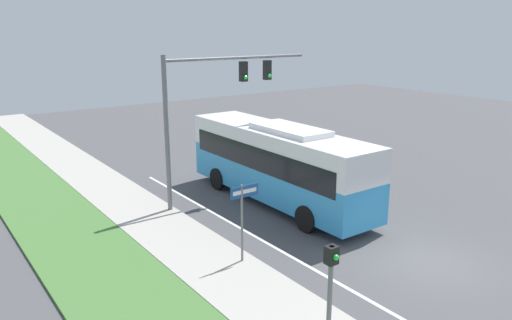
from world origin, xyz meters
name	(u,v)px	position (x,y,z in m)	size (l,w,h in m)	color
ground_plane	(429,262)	(0.00, 0.00, 0.00)	(80.00, 80.00, 0.00)	#4C4C4F
lane_divider_near	(357,294)	(-3.60, 0.00, 0.00)	(0.14, 30.00, 0.01)	silver
bus	(278,160)	(-0.51, 7.79, 2.02)	(2.65, 10.67, 3.69)	#3393D1
signal_gantry	(212,97)	(-2.79, 9.63, 4.88)	(7.48, 0.41, 6.76)	slate
pedestrian_signal	(330,284)	(-6.49, -1.71, 2.04)	(0.28, 0.34, 2.99)	slate
street_sign	(243,210)	(-5.25, 3.70, 1.93)	(1.10, 0.08, 2.84)	slate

